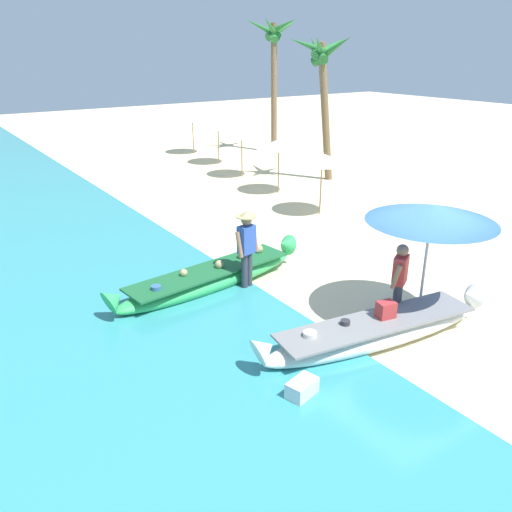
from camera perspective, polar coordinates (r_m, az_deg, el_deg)
name	(u,v)px	position (r m, az deg, el deg)	size (l,w,h in m)	color
ground_plane	(410,316)	(10.64, 16.51, -6.34)	(80.00, 80.00, 0.00)	beige
boat_white_foreground	(376,331)	(9.42, 13.07, -8.03)	(4.83, 1.47, 0.78)	white
boat_green_midground	(211,278)	(11.21, -5.01, -2.46)	(4.89, 1.36, 0.78)	#38B760
person_vendor_hatted	(247,245)	(10.84, -1.04, 1.20)	(0.58, 0.44, 1.80)	#333842
person_tourist_customer	(399,280)	(9.95, 15.43, -2.51)	(0.57, 0.43, 1.59)	#333842
patio_umbrella_large	(432,214)	(9.75, 18.69, 4.39)	(2.33, 2.33, 2.30)	#B7B7BC
parasol_row_0	(322,159)	(16.12, 7.27, 10.55)	(1.60, 1.60, 1.91)	#8E6B47
parasol_row_1	(279,144)	(18.52, 2.52, 12.17)	(1.60, 1.60, 1.91)	#8E6B47
parasol_row_2	(242,133)	(21.01, -1.58, 13.34)	(1.60, 1.60, 1.91)	#8E6B47
parasol_row_3	(218,124)	(23.54, -4.20, 14.22)	(1.60, 1.60, 1.91)	#8E6B47
parasol_row_4	(192,117)	(26.09, -7.01, 14.87)	(1.60, 1.60, 1.91)	#8E6B47
palm_tree_tall_inland	(323,67)	(20.21, 7.33, 19.91)	(2.27, 2.79, 5.40)	brown
palm_tree_leaning_seaward	(274,47)	(26.12, 1.99, 21.97)	(2.75, 2.42, 6.25)	brown
cooler_box	(302,391)	(7.94, 5.05, -14.50)	(0.48, 0.29, 0.35)	silver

